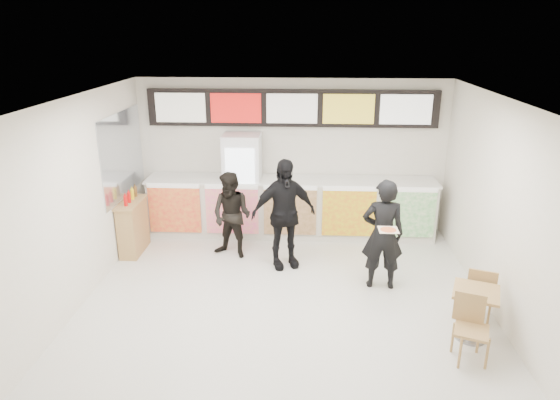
# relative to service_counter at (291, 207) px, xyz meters

# --- Properties ---
(floor) EXTENTS (7.00, 7.00, 0.00)m
(floor) POSITION_rel_service_counter_xyz_m (-0.00, -3.09, -0.57)
(floor) COLOR beige
(floor) RESTS_ON ground
(ceiling) EXTENTS (7.00, 7.00, 0.00)m
(ceiling) POSITION_rel_service_counter_xyz_m (-0.00, -3.09, 2.43)
(ceiling) COLOR white
(ceiling) RESTS_ON wall_back
(wall_back) EXTENTS (6.00, 0.00, 6.00)m
(wall_back) POSITION_rel_service_counter_xyz_m (-0.00, 0.41, 0.93)
(wall_back) COLOR silver
(wall_back) RESTS_ON floor
(wall_left) EXTENTS (0.00, 7.00, 7.00)m
(wall_left) POSITION_rel_service_counter_xyz_m (-3.00, -3.09, 0.93)
(wall_left) COLOR silver
(wall_left) RESTS_ON floor
(wall_right) EXTENTS (0.00, 7.00, 7.00)m
(wall_right) POSITION_rel_service_counter_xyz_m (3.00, -3.09, 0.93)
(wall_right) COLOR silver
(wall_right) RESTS_ON floor
(service_counter) EXTENTS (5.56, 0.77, 1.14)m
(service_counter) POSITION_rel_service_counter_xyz_m (0.00, 0.00, 0.00)
(service_counter) COLOR silver
(service_counter) RESTS_ON floor
(menu_board) EXTENTS (5.50, 0.14, 0.70)m
(menu_board) POSITION_rel_service_counter_xyz_m (0.00, 0.32, 1.88)
(menu_board) COLOR black
(menu_board) RESTS_ON wall_back
(drinks_fridge) EXTENTS (0.70, 0.67, 2.00)m
(drinks_fridge) POSITION_rel_service_counter_xyz_m (-0.93, 0.02, 0.43)
(drinks_fridge) COLOR white
(drinks_fridge) RESTS_ON floor
(mirror_panel) EXTENTS (0.01, 2.00, 1.50)m
(mirror_panel) POSITION_rel_service_counter_xyz_m (-2.99, -0.64, 1.18)
(mirror_panel) COLOR #B2B7BF
(mirror_panel) RESTS_ON wall_left
(customer_main) EXTENTS (0.66, 0.44, 1.77)m
(customer_main) POSITION_rel_service_counter_xyz_m (1.48, -2.01, 0.31)
(customer_main) COLOR black
(customer_main) RESTS_ON floor
(customer_left) EXTENTS (0.91, 0.82, 1.55)m
(customer_left) POSITION_rel_service_counter_xyz_m (-1.00, -1.04, 0.20)
(customer_left) COLOR black
(customer_left) RESTS_ON floor
(customer_mid) EXTENTS (1.20, 0.83, 1.90)m
(customer_mid) POSITION_rel_service_counter_xyz_m (-0.08, -1.37, 0.38)
(customer_mid) COLOR black
(customer_mid) RESTS_ON floor
(pizza_slice) EXTENTS (0.36, 0.36, 0.02)m
(pizza_slice) POSITION_rel_service_counter_xyz_m (1.48, -2.46, 0.58)
(pizza_slice) COLOR beige
(pizza_slice) RESTS_ON customer_main
(cafe_table) EXTENTS (0.85, 1.47, 0.83)m
(cafe_table) POSITION_rel_service_counter_xyz_m (2.50, -3.36, -0.09)
(cafe_table) COLOR tan
(cafe_table) RESTS_ON floor
(condiment_ledge) EXTENTS (0.35, 0.87, 1.16)m
(condiment_ledge) POSITION_rel_service_counter_xyz_m (-2.82, -0.95, -0.08)
(condiment_ledge) COLOR tan
(condiment_ledge) RESTS_ON floor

